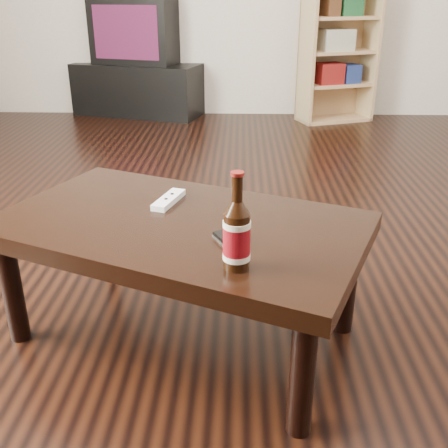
{
  "coord_description": "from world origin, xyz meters",
  "views": [
    {
      "loc": [
        -0.12,
        -1.69,
        1.01
      ],
      "look_at": [
        -0.16,
        -0.57,
        0.51
      ],
      "focal_mm": 42.0,
      "sensor_mm": 36.0,
      "label": 1
    }
  ],
  "objects_px": {
    "tv": "(137,31)",
    "coffee_table": "(180,236)",
    "bookshelf": "(337,49)",
    "tv_stand": "(141,88)",
    "beer_bottle": "(237,235)",
    "phone": "(227,239)",
    "remote": "(169,200)"
  },
  "relations": [
    {
      "from": "tv_stand",
      "to": "phone",
      "type": "distance_m",
      "value": 3.54
    },
    {
      "from": "tv",
      "to": "remote",
      "type": "distance_m",
      "value": 3.24
    },
    {
      "from": "bookshelf",
      "to": "remote",
      "type": "bearing_deg",
      "value": -128.57
    },
    {
      "from": "bookshelf",
      "to": "phone",
      "type": "xyz_separation_m",
      "value": [
        -0.8,
        -3.21,
        -0.18
      ]
    },
    {
      "from": "tv_stand",
      "to": "coffee_table",
      "type": "height_order",
      "value": "tv_stand"
    },
    {
      "from": "coffee_table",
      "to": "phone",
      "type": "distance_m",
      "value": 0.21
    },
    {
      "from": "phone",
      "to": "remote",
      "type": "distance_m",
      "value": 0.34
    },
    {
      "from": "beer_bottle",
      "to": "phone",
      "type": "distance_m",
      "value": 0.16
    },
    {
      "from": "tv",
      "to": "phone",
      "type": "xyz_separation_m",
      "value": [
        0.85,
        -3.43,
        -0.29
      ]
    },
    {
      "from": "tv_stand",
      "to": "coffee_table",
      "type": "relative_size",
      "value": 0.9
    },
    {
      "from": "tv_stand",
      "to": "remote",
      "type": "xyz_separation_m",
      "value": [
        0.66,
        -3.16,
        0.19
      ]
    },
    {
      "from": "tv_stand",
      "to": "beer_bottle",
      "type": "relative_size",
      "value": 4.49
    },
    {
      "from": "bookshelf",
      "to": "beer_bottle",
      "type": "relative_size",
      "value": 4.59
    },
    {
      "from": "tv",
      "to": "coffee_table",
      "type": "bearing_deg",
      "value": -62.14
    },
    {
      "from": "beer_bottle",
      "to": "remote",
      "type": "relative_size",
      "value": 1.41
    },
    {
      "from": "bookshelf",
      "to": "remote",
      "type": "height_order",
      "value": "bookshelf"
    },
    {
      "from": "tv",
      "to": "bookshelf",
      "type": "height_order",
      "value": "bookshelf"
    },
    {
      "from": "tv",
      "to": "beer_bottle",
      "type": "bearing_deg",
      "value": -60.49
    },
    {
      "from": "phone",
      "to": "tv",
      "type": "bearing_deg",
      "value": 76.59
    },
    {
      "from": "tv_stand",
      "to": "coffee_table",
      "type": "distance_m",
      "value": 3.38
    },
    {
      "from": "tv_stand",
      "to": "coffee_table",
      "type": "xyz_separation_m",
      "value": [
        0.71,
        -3.3,
        0.13
      ]
    },
    {
      "from": "bookshelf",
      "to": "tv_stand",
      "type": "bearing_deg",
      "value": 152.47
    },
    {
      "from": "bookshelf",
      "to": "phone",
      "type": "relative_size",
      "value": 10.75
    },
    {
      "from": "beer_bottle",
      "to": "tv",
      "type": "bearing_deg",
      "value": 103.79
    },
    {
      "from": "beer_bottle",
      "to": "phone",
      "type": "xyz_separation_m",
      "value": [
        -0.03,
        0.14,
        -0.08
      ]
    },
    {
      "from": "coffee_table",
      "to": "phone",
      "type": "relative_size",
      "value": 11.72
    },
    {
      "from": "tv_stand",
      "to": "beer_bottle",
      "type": "distance_m",
      "value": 3.69
    },
    {
      "from": "tv",
      "to": "beer_bottle",
      "type": "xyz_separation_m",
      "value": [
        0.88,
        -3.58,
        -0.21
      ]
    },
    {
      "from": "bookshelf",
      "to": "coffee_table",
      "type": "distance_m",
      "value": 3.23
    },
    {
      "from": "bookshelf",
      "to": "coffee_table",
      "type": "xyz_separation_m",
      "value": [
        -0.95,
        -3.07,
        -0.24
      ]
    },
    {
      "from": "coffee_table",
      "to": "bookshelf",
      "type": "bearing_deg",
      "value": 72.87
    },
    {
      "from": "tv",
      "to": "coffee_table",
      "type": "height_order",
      "value": "tv"
    }
  ]
}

